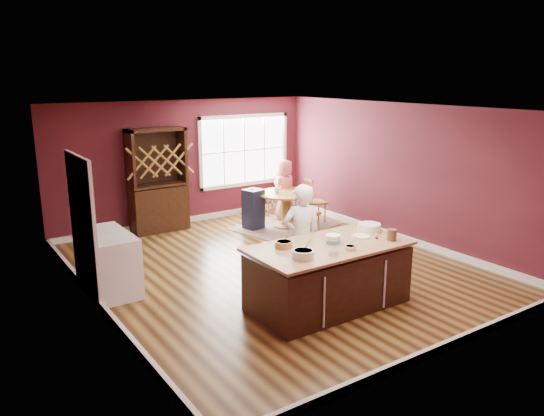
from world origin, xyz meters
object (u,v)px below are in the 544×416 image
Objects in this scene: washer at (116,268)px; high_chair at (253,208)px; seated_woman at (284,190)px; hutch at (158,180)px; baker at (302,238)px; kitchen_island at (328,277)px; layer_cake at (333,239)px; dryer at (103,256)px; toddler at (248,191)px; chair_south at (307,211)px; dining_table at (286,202)px; chair_north at (276,197)px; chair_east at (316,200)px.

high_chair is at bearing 28.49° from washer.
hutch is (-2.71, 0.74, 0.39)m from seated_woman.
baker is 1.81× the size of washer.
kitchen_island is 0.55m from layer_cake.
baker is 1.82× the size of dryer.
chair_south is at bearing -55.98° from toddler.
kitchen_island is at bearing -105.64° from toddler.
chair_south is 1.22m from high_chair.
chair_south is at bearing -111.60° from baker.
washer is (-4.60, -2.20, -0.23)m from seated_woman.
high_chair is at bearing 74.12° from layer_cake.
high_chair is at bearing 111.22° from chair_south.
kitchen_island is at bearing -134.85° from chair_south.
seated_woman reaches higher than dining_table.
seated_woman is (-0.00, -0.34, 0.23)m from chair_north.
dining_table is at bearing -32.62° from high_chair.
baker is 6.38× the size of toddler.
chair_east is 5.15m from dryer.
hutch is 2.37× the size of dryer.
chair_north is 3.49× the size of toddler.
chair_south reaches higher than kitchen_island.
dryer is at bearing 134.02° from layer_cake.
toddler is at bearing 87.23° from chair_east.
chair_east is 1.47m from high_chair.
dryer is (-3.61, -1.32, 0.01)m from high_chair.
high_chair is 0.98× the size of dryer.
dryer is at bearing 90.00° from washer.
dining_table is 1.21× the size of chair_east.
chair_north reaches higher than dining_table.
dryer is (-5.05, -0.99, -0.04)m from chair_east.
chair_south reaches higher than dining_table.
dining_table is at bearing 13.90° from dryer.
hutch is at bearing 50.68° from dryer.
toddler is (1.12, 4.02, 0.37)m from kitchen_island.
layer_cake reaches higher than washer.
hutch is at bearing -33.46° from seated_woman.
kitchen_island reaches higher than dryer.
high_chair is at bearing 72.96° from kitchen_island.
hutch is at bearing -46.70° from chair_north.
chair_north is 0.99× the size of washer.
chair_north is at bearing 69.25° from dining_table.
hutch is at bearing 139.13° from high_chair.
seated_woman is at bearing -103.67° from baker.
dining_table is at bearing -25.02° from toddler.
chair_east reaches higher than high_chair.
layer_cake is 3.21m from washer.
dining_table is 1.35× the size of high_chair.
dining_table is 4.61m from washer.
chair_south is (-0.77, -0.69, 0.01)m from chair_east.
chair_south reaches higher than high_chair.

